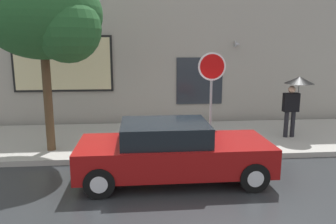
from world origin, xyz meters
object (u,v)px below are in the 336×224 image
object	(u,v)px
fire_hydrant	(146,134)
street_tree	(47,18)
parked_car	(172,151)
stop_sign	(212,82)
pedestrian_with_umbrella	(296,91)

from	to	relation	value
fire_hydrant	street_tree	distance (m)	4.08
parked_car	street_tree	size ratio (longest dim) A/B	0.88
parked_car	stop_sign	xyz separation A→B (m)	(1.24, 1.63, 1.40)
parked_car	fire_hydrant	xyz separation A→B (m)	(-0.55, 2.07, -0.12)
pedestrian_with_umbrella	street_tree	bearing A→B (deg)	-174.03
stop_sign	fire_hydrant	bearing A→B (deg)	166.17
parked_car	stop_sign	bearing A→B (deg)	52.71
pedestrian_with_umbrella	stop_sign	distance (m)	3.19
parked_car	street_tree	world-z (taller)	street_tree
parked_car	stop_sign	world-z (taller)	stop_sign
street_tree	stop_sign	xyz separation A→B (m)	(4.31, -0.34, -1.69)
pedestrian_with_umbrella	stop_sign	world-z (taller)	stop_sign
street_tree	pedestrian_with_umbrella	bearing A→B (deg)	5.97
parked_car	stop_sign	distance (m)	2.48
stop_sign	street_tree	bearing A→B (deg)	175.50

